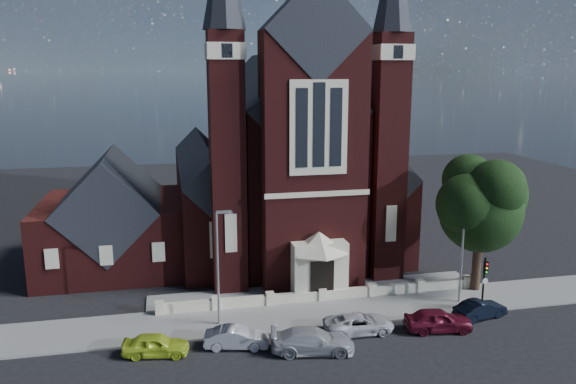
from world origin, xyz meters
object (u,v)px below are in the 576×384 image
(car_silver_a, at_px, (237,338))
(car_dark_red, at_px, (438,320))
(street_lamp_right, at_px, (464,244))
(car_white_suv, at_px, (359,323))
(traffic_signal, at_px, (485,277))
(car_silver_b, at_px, (313,341))
(street_lamp_left, at_px, (219,261))
(church, at_px, (279,161))
(car_navy, at_px, (480,309))
(street_tree, at_px, (484,206))
(car_lime_van, at_px, (156,345))
(parish_hall, at_px, (112,223))

(car_silver_a, xyz_separation_m, car_dark_red, (13.50, -0.52, 0.10))
(street_lamp_right, bearing_deg, car_white_suv, -161.30)
(car_silver_a, bearing_deg, street_lamp_right, -67.26)
(traffic_signal, height_order, car_silver_b, traffic_signal)
(street_lamp_left, relative_size, car_silver_b, 1.56)
(church, relative_size, car_navy, 8.87)
(street_tree, bearing_deg, car_lime_van, -168.48)
(street_tree, xyz_separation_m, traffic_signal, (-1.60, -3.28, -4.38))
(parish_hall, height_order, street_tree, street_tree)
(car_dark_red, bearing_deg, car_white_suv, 89.10)
(street_lamp_left, bearing_deg, street_tree, 4.76)
(street_lamp_left, distance_m, traffic_signal, 19.08)
(traffic_signal, height_order, car_white_suv, traffic_signal)
(parish_hall, xyz_separation_m, car_silver_b, (13.32, -18.99, -3.26))
(street_tree, bearing_deg, car_white_suv, -157.58)
(car_silver_b, bearing_deg, church, 3.91)
(parish_hall, xyz_separation_m, car_dark_red, (22.28, -17.93, -3.24))
(street_lamp_left, height_order, traffic_signal, street_lamp_left)
(car_navy, bearing_deg, car_white_suv, 79.60)
(street_lamp_right, height_order, car_silver_a, street_lamp_right)
(car_lime_van, relative_size, car_navy, 1.02)
(street_lamp_right, distance_m, car_silver_b, 14.24)
(street_lamp_right, height_order, car_dark_red, street_lamp_right)
(car_navy, bearing_deg, street_lamp_right, -11.91)
(car_silver_a, bearing_deg, traffic_signal, -72.65)
(car_white_suv, height_order, car_navy, car_white_suv)
(car_lime_van, relative_size, car_white_suv, 0.86)
(parish_hall, distance_m, car_lime_van, 18.07)
(street_lamp_right, bearing_deg, street_lamp_left, 180.00)
(street_lamp_left, bearing_deg, car_lime_van, -141.94)
(church, bearing_deg, car_silver_b, -96.39)
(street_lamp_right, bearing_deg, car_dark_red, -134.08)
(car_lime_van, distance_m, car_white_suv, 13.18)
(traffic_signal, distance_m, car_white_suv, 10.29)
(car_navy, bearing_deg, church, 12.37)
(street_tree, relative_size, street_lamp_right, 1.32)
(car_dark_red, relative_size, car_navy, 1.15)
(church, relative_size, car_dark_red, 7.74)
(traffic_signal, height_order, car_lime_van, traffic_signal)
(parish_hall, relative_size, car_silver_b, 2.35)
(traffic_signal, bearing_deg, parish_hall, 150.02)
(street_lamp_left, height_order, car_white_suv, street_lamp_left)
(car_silver_a, height_order, car_silver_b, car_silver_b)
(car_white_suv, bearing_deg, car_lime_van, 91.85)
(street_tree, height_order, car_silver_b, street_tree)
(church, relative_size, parish_hall, 2.86)
(street_tree, xyz_separation_m, car_silver_b, (-15.28, -6.70, -6.21))
(parish_hall, relative_size, car_silver_a, 3.02)
(parish_hall, distance_m, car_navy, 31.20)
(street_lamp_right, bearing_deg, car_silver_a, -168.83)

